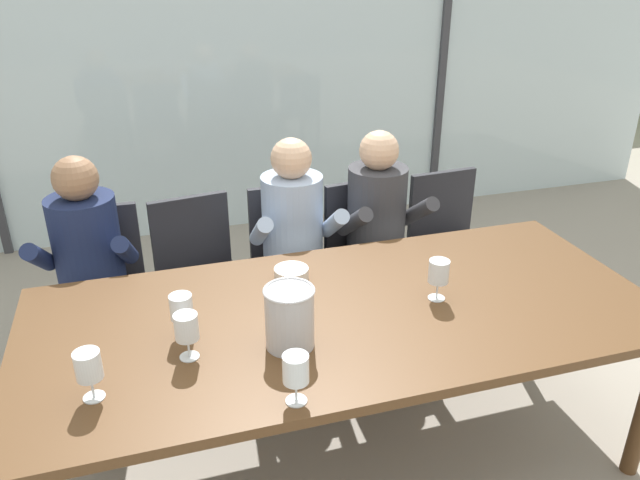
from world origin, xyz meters
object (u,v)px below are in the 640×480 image
(dining_table, at_px, (345,323))
(chair_near_window_right, at_px, (448,236))
(chair_right_of_center, at_px, (367,248))
(person_navy_polo, at_px, (87,265))
(tasting_bowl, at_px, (291,273))
(wine_glass_by_left_taster, at_px, (182,309))
(chair_near_curtain, at_px, (102,281))
(wine_glass_spare_empty, at_px, (439,273))
(wine_glass_near_bucket, at_px, (187,329))
(chair_left_of_center, at_px, (199,268))
(chair_center, at_px, (292,254))
(ice_bucket_primary, at_px, (290,317))
(person_pale_blue_shirt, at_px, (296,238))
(person_charcoal_jacket, at_px, (382,227))
(wine_glass_by_right_taster, at_px, (88,368))
(wine_glass_center_pour, at_px, (296,371))

(dining_table, relative_size, chair_near_window_right, 2.84)
(chair_right_of_center, height_order, person_navy_polo, person_navy_polo)
(chair_near_window_right, relative_size, tasting_bowl, 5.87)
(chair_near_window_right, height_order, wine_glass_by_left_taster, wine_glass_by_left_taster)
(chair_near_curtain, xyz_separation_m, wine_glass_by_left_taster, (0.34, -0.99, 0.35))
(chair_near_curtain, distance_m, wine_glass_spare_empty, 1.73)
(chair_right_of_center, distance_m, wine_glass_spare_empty, 1.03)
(wine_glass_near_bucket, bearing_deg, chair_left_of_center, 82.68)
(chair_near_curtain, xyz_separation_m, chair_near_window_right, (1.95, -0.03, 0.00))
(tasting_bowl, bearing_deg, person_navy_polo, 149.43)
(chair_center, relative_size, chair_right_of_center, 1.00)
(tasting_bowl, height_order, wine_glass_by_left_taster, wine_glass_by_left_taster)
(chair_near_curtain, xyz_separation_m, ice_bucket_primary, (0.70, -1.15, 0.35))
(chair_right_of_center, height_order, person_pale_blue_shirt, person_pale_blue_shirt)
(person_charcoal_jacket, xyz_separation_m, ice_bucket_primary, (-0.77, -0.99, 0.18))
(chair_near_window_right, relative_size, person_navy_polo, 0.73)
(person_navy_polo, xyz_separation_m, wine_glass_by_right_taster, (0.07, -1.09, 0.18))
(chair_near_curtain, bearing_deg, wine_glass_spare_empty, -33.56)
(wine_glass_near_bucket, distance_m, wine_glass_spare_empty, 1.02)
(dining_table, bearing_deg, chair_left_of_center, 116.35)
(person_pale_blue_shirt, relative_size, wine_glass_spare_empty, 6.91)
(person_charcoal_jacket, bearing_deg, chair_right_of_center, 105.06)
(chair_near_curtain, height_order, person_navy_polo, person_navy_polo)
(dining_table, bearing_deg, chair_center, 88.27)
(chair_left_of_center, distance_m, person_navy_polo, 0.58)
(dining_table, distance_m, wine_glass_by_right_taster, 0.99)
(dining_table, relative_size, chair_right_of_center, 2.84)
(person_navy_polo, height_order, person_pale_blue_shirt, same)
(chair_left_of_center, relative_size, ice_bucket_primary, 3.79)
(ice_bucket_primary, bearing_deg, person_pale_blue_shirt, 74.02)
(chair_near_curtain, distance_m, wine_glass_center_pour, 1.63)
(chair_left_of_center, relative_size, wine_glass_center_pour, 5.07)
(chair_left_of_center, height_order, person_charcoal_jacket, person_charcoal_jacket)
(wine_glass_by_left_taster, xyz_separation_m, wine_glass_near_bucket, (0.00, -0.13, 0.00))
(dining_table, relative_size, chair_left_of_center, 2.84)
(dining_table, bearing_deg, chair_near_window_right, 44.36)
(chair_right_of_center, distance_m, wine_glass_center_pour, 1.65)
(person_charcoal_jacket, height_order, wine_glass_near_bucket, person_charcoal_jacket)
(chair_left_of_center, distance_m, chair_center, 0.51)
(chair_left_of_center, relative_size, chair_right_of_center, 1.00)
(wine_glass_spare_empty, bearing_deg, person_charcoal_jacket, 82.58)
(person_navy_polo, height_order, ice_bucket_primary, person_navy_polo)
(wine_glass_by_right_taster, bearing_deg, person_pale_blue_shirt, 48.83)
(wine_glass_by_left_taster, bearing_deg, chair_left_of_center, 81.43)
(chair_center, distance_m, wine_glass_spare_empty, 1.13)
(wine_glass_center_pour, relative_size, wine_glass_by_right_taster, 1.00)
(ice_bucket_primary, bearing_deg, chair_near_curtain, 121.46)
(dining_table, xyz_separation_m, chair_center, (0.03, 0.99, -0.17))
(person_charcoal_jacket, xyz_separation_m, wine_glass_near_bucket, (-1.12, -0.96, 0.18))
(chair_right_of_center, relative_size, wine_glass_by_left_taster, 5.07)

